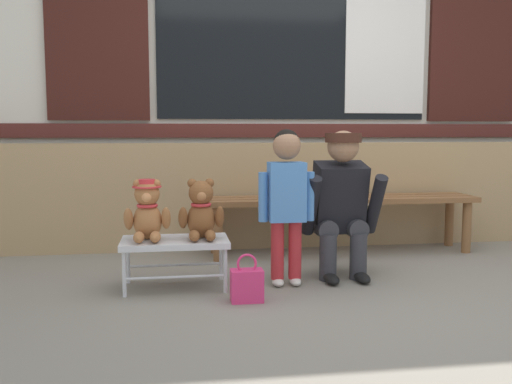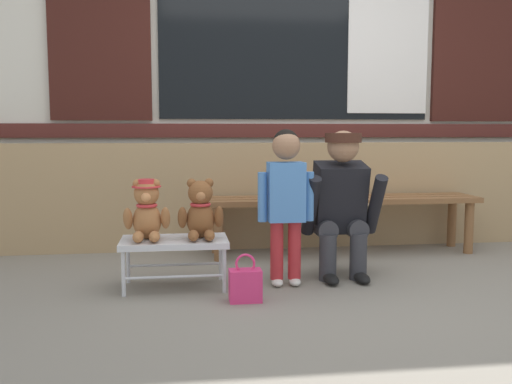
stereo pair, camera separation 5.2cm
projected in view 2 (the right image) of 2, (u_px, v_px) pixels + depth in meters
name	position (u px, v px, depth m)	size (l,w,h in m)	color
ground_plane	(357.00, 292.00, 3.34)	(60.00, 60.00, 0.00)	gray
brick_low_wall	(305.00, 194.00, 4.70)	(8.22, 0.25, 0.85)	tan
shop_facade	(294.00, 42.00, 5.07)	(8.38, 0.26, 3.46)	silver
wooden_bench_long	(343.00, 206.00, 4.37)	(2.10, 0.40, 0.44)	brown
small_display_bench	(174.00, 244.00, 3.41)	(0.64, 0.36, 0.30)	silver
teddy_bear_with_hat	(147.00, 211.00, 3.37)	(0.28, 0.27, 0.36)	#A86B3D
teddy_bear_plain	(201.00, 211.00, 3.41)	(0.28, 0.26, 0.36)	brown
child_standing	(286.00, 190.00, 3.43)	(0.35, 0.18, 0.96)	#B7282D
adult_crouching	(342.00, 204.00, 3.65)	(0.50, 0.49, 0.95)	#333338
handbag_on_ground	(245.00, 285.00, 3.15)	(0.18, 0.11, 0.27)	#E53370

